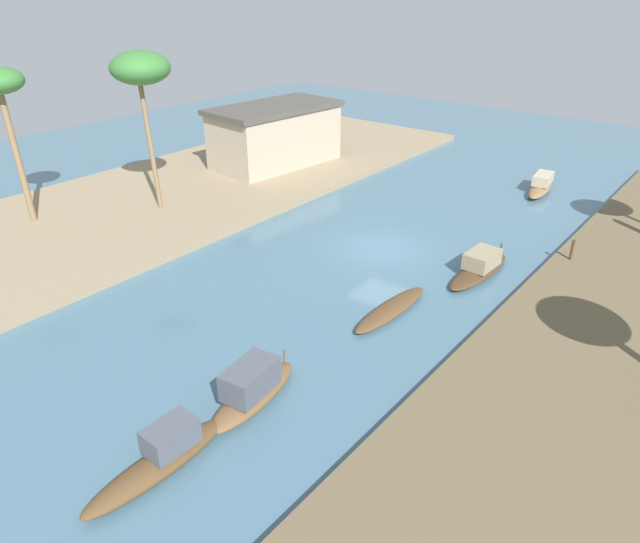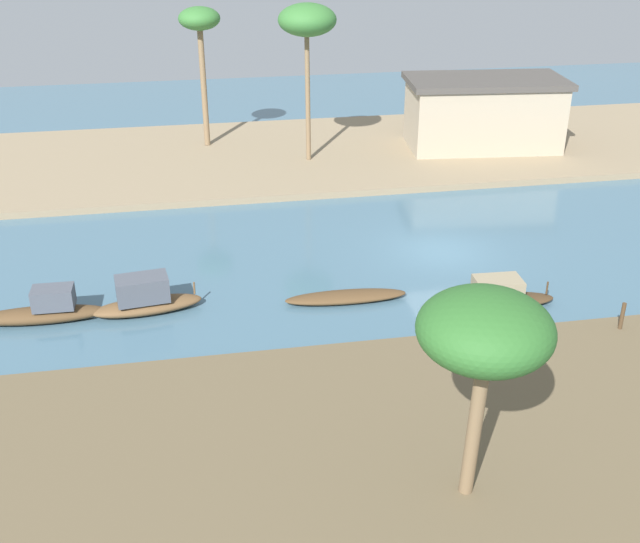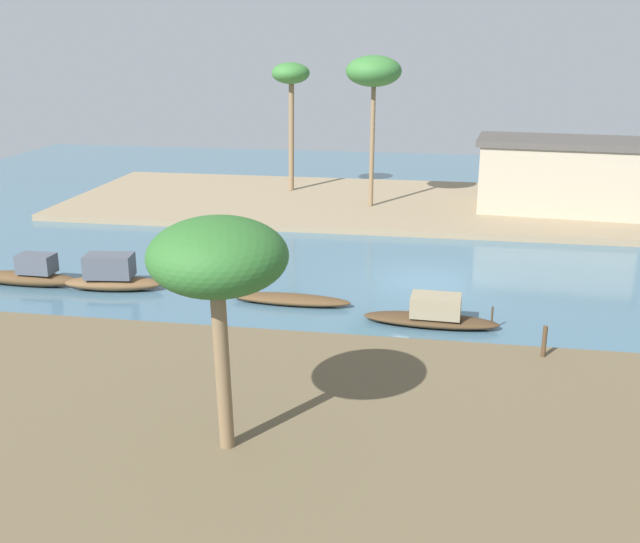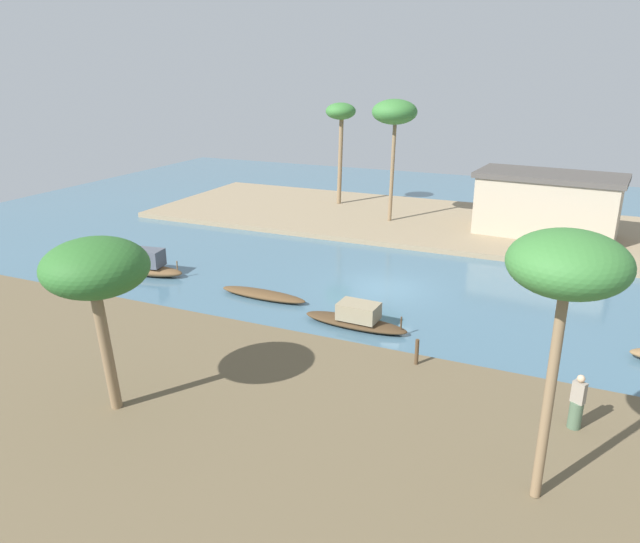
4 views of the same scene
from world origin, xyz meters
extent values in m
plane|color=#476B7F|center=(0.00, 0.00, 0.00)|extent=(69.98, 69.98, 0.00)
cube|color=#937F60|center=(0.00, 13.74, 0.17)|extent=(42.51, 13.61, 0.33)
ellipsoid|color=brown|center=(-4.86, -3.57, 0.19)|extent=(4.54, 1.09, 0.38)
ellipsoid|color=#47331E|center=(0.31, -4.85, 0.19)|extent=(4.68, 1.41, 0.38)
cube|color=gray|center=(0.46, -4.86, 0.74)|extent=(1.73, 1.16, 0.71)
cylinder|color=#47331E|center=(2.35, -4.94, 0.59)|extent=(0.07, 0.07, 0.50)
ellipsoid|color=brown|center=(-15.67, -3.15, 0.27)|extent=(4.52, 1.05, 0.54)
cube|color=#4C515B|center=(-15.18, -3.16, 0.92)|extent=(1.42, 0.89, 0.75)
ellipsoid|color=brown|center=(12.77, -3.06, 0.25)|extent=(4.06, 1.53, 0.50)
cube|color=tan|center=(13.14, -3.02, 0.80)|extent=(1.96, 1.13, 0.59)
cylinder|color=brown|center=(14.51, -2.85, 0.73)|extent=(0.07, 0.07, 0.55)
ellipsoid|color=brown|center=(-12.03, -3.10, 0.26)|extent=(4.01, 1.62, 0.52)
cube|color=#4C515B|center=(-12.14, -3.12, 0.97)|extent=(1.93, 1.27, 0.90)
cylinder|color=brown|center=(-10.33, -2.88, 0.70)|extent=(0.07, 0.07, 0.47)
cylinder|color=#4C3823|center=(3.73, -7.69, 0.81)|extent=(0.14, 0.14, 0.96)
cylinder|color=#7F6647|center=(-3.60, 12.46, 3.70)|extent=(0.25, 0.63, 6.75)
ellipsoid|color=#387533|center=(-3.60, 12.46, 7.68)|extent=(3.01, 3.01, 1.66)
cylinder|color=#7F6647|center=(-8.94, 16.15, 3.62)|extent=(0.32, 0.71, 6.58)
cube|color=tan|center=(6.55, 12.88, 2.12)|extent=(8.66, 5.06, 3.59)
cube|color=#4C4742|center=(6.55, 12.88, 4.08)|extent=(9.18, 5.37, 0.33)
camera|label=1|loc=(-21.92, -13.58, 11.84)|focal=32.74mm
camera|label=2|loc=(-10.27, -28.18, 13.64)|focal=43.58mm
camera|label=3|loc=(0.69, -29.30, 9.51)|focal=42.40mm
camera|label=4|loc=(8.25, -26.36, 10.36)|focal=33.05mm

